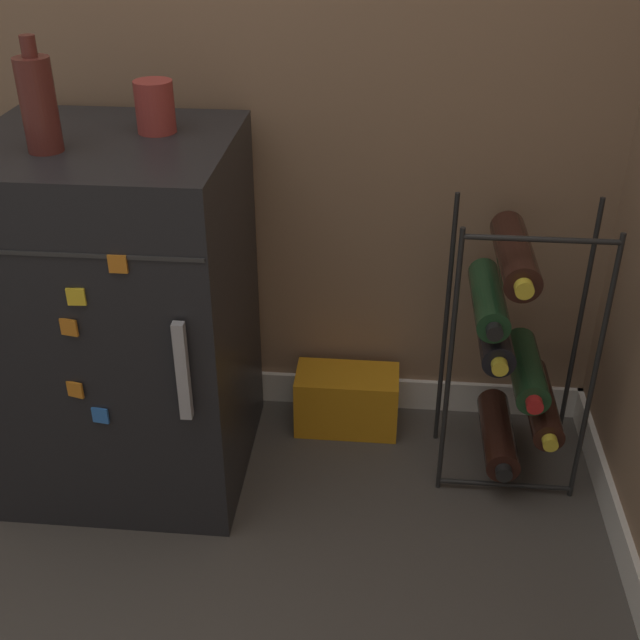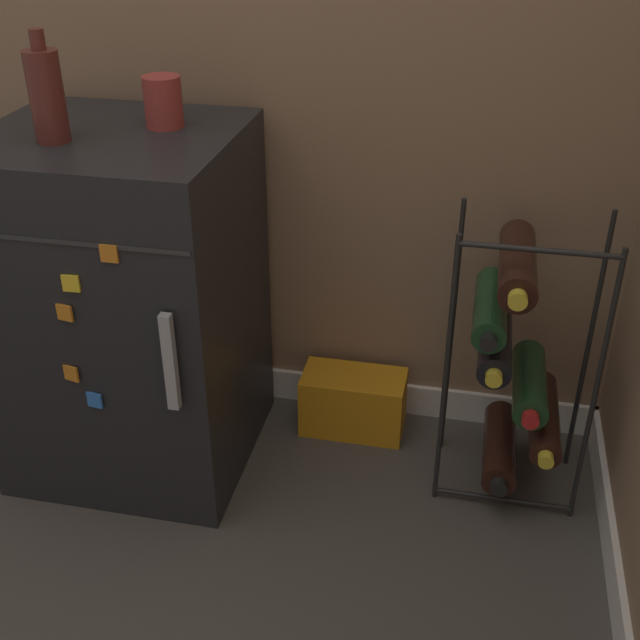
# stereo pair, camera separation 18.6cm
# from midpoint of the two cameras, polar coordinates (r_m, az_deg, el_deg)

# --- Properties ---
(ground_plane) EXTENTS (14.00, 14.00, 0.00)m
(ground_plane) POSITION_cam_midpoint_polar(r_m,az_deg,el_deg) (1.95, -11.07, -14.51)
(ground_plane) COLOR #423D38
(mini_fridge) EXTENTS (0.56, 0.54, 0.84)m
(mini_fridge) POSITION_cam_midpoint_polar(r_m,az_deg,el_deg) (1.95, -16.54, 0.12)
(mini_fridge) COLOR black
(mini_fridge) RESTS_ON ground_plane
(wine_rack) EXTENTS (0.33, 0.33, 0.70)m
(wine_rack) POSITION_cam_midpoint_polar(r_m,az_deg,el_deg) (1.91, 10.72, -2.20)
(wine_rack) COLOR black
(wine_rack) RESTS_ON ground_plane
(soda_box) EXTENTS (0.27, 0.14, 0.17)m
(soda_box) POSITION_cam_midpoint_polar(r_m,az_deg,el_deg) (2.17, -0.54, -5.79)
(soda_box) COLOR orange
(soda_box) RESTS_ON ground_plane
(fridge_top_cup) EXTENTS (0.08, 0.08, 0.11)m
(fridge_top_cup) POSITION_cam_midpoint_polar(r_m,az_deg,el_deg) (1.79, -14.69, 14.41)
(fridge_top_cup) COLOR maroon
(fridge_top_cup) RESTS_ON mini_fridge
(fridge_top_bottle) EXTENTS (0.07, 0.07, 0.22)m
(fridge_top_bottle) POSITION_cam_midpoint_polar(r_m,az_deg,el_deg) (1.72, -22.44, 14.01)
(fridge_top_bottle) COLOR #56231E
(fridge_top_bottle) RESTS_ON mini_fridge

